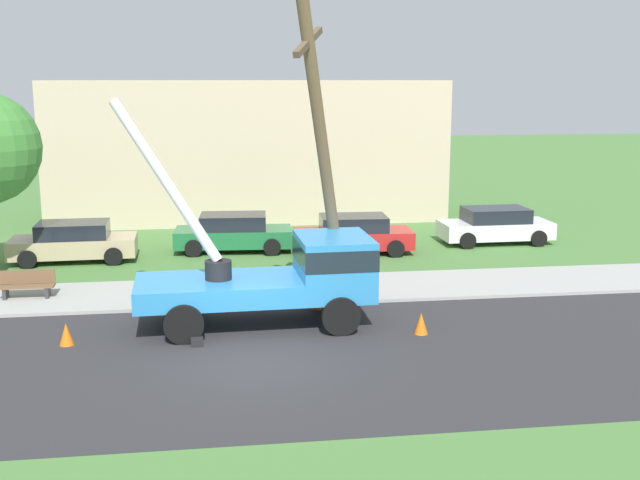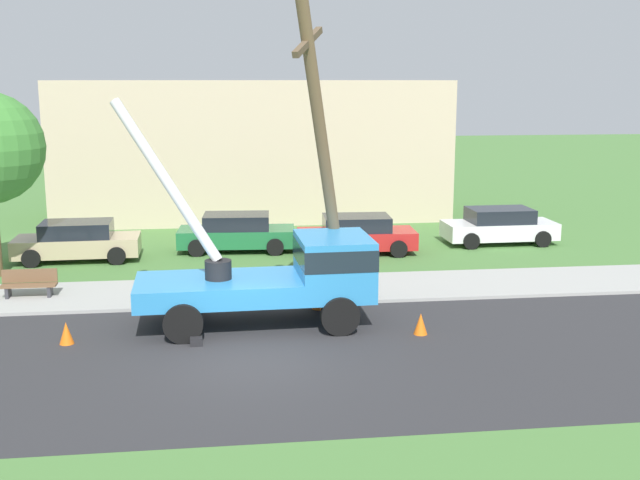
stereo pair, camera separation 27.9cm
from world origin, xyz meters
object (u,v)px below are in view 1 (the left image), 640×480
at_px(traffic_cone_curbside, 318,300).
at_px(parked_sedan_tan, 74,242).
at_px(traffic_cone_behind, 66,334).
at_px(parked_sedan_green, 233,233).
at_px(parked_sedan_red, 353,234).
at_px(traffic_cone_ahead, 421,323).
at_px(parked_sedan_white, 495,225).
at_px(leaning_utility_pole, 324,161).
at_px(utility_truck, 286,272).
at_px(park_bench, 27,285).

distance_m(traffic_cone_curbside, parked_sedan_tan, 10.70).
height_order(traffic_cone_behind, parked_sedan_tan, parked_sedan_tan).
height_order(traffic_cone_behind, parked_sedan_green, parked_sedan_green).
height_order(traffic_cone_behind, parked_sedan_red, parked_sedan_red).
bearing_deg(traffic_cone_behind, traffic_cone_ahead, -2.40).
height_order(parked_sedan_tan, parked_sedan_white, same).
relative_size(leaning_utility_pole, traffic_cone_ahead, 15.11).
height_order(parked_sedan_tan, parked_sedan_green, same).
bearing_deg(parked_sedan_white, leaning_utility_pole, -132.63).
relative_size(utility_truck, parked_sedan_red, 1.53).
xyz_separation_m(utility_truck, traffic_cone_ahead, (3.35, -1.40, -1.13)).
xyz_separation_m(leaning_utility_pole, parked_sedan_tan, (-7.95, 7.96, -3.61)).
distance_m(leaning_utility_pole, parked_sedan_white, 12.68).
xyz_separation_m(utility_truck, parked_sedan_red, (3.37, 8.40, -0.70)).
bearing_deg(park_bench, parked_sedan_green, 44.00).
xyz_separation_m(parked_sedan_green, parked_sedan_white, (10.43, 0.06, 0.00)).
distance_m(traffic_cone_ahead, parked_sedan_red, 9.81).
relative_size(parked_sedan_red, park_bench, 2.80).
bearing_deg(park_bench, parked_sedan_red, 25.48).
distance_m(leaning_utility_pole, traffic_cone_behind, 7.93).
distance_m(traffic_cone_behind, parked_sedan_green, 11.30).
bearing_deg(traffic_cone_ahead, parked_sedan_red, 89.88).
bearing_deg(parked_sedan_red, utility_truck, -111.87).
relative_size(parked_sedan_tan, park_bench, 2.78).
xyz_separation_m(utility_truck, parked_sedan_tan, (-6.85, 8.44, -0.70)).
xyz_separation_m(parked_sedan_tan, parked_sedan_green, (5.75, 0.91, 0.00)).
xyz_separation_m(traffic_cone_ahead, traffic_cone_curbside, (-2.33, 2.60, 0.00)).
distance_m(traffic_cone_curbside, parked_sedan_red, 7.59).
xyz_separation_m(traffic_cone_ahead, parked_sedan_green, (-4.45, 10.75, 0.43)).
xyz_separation_m(parked_sedan_red, parked_sedan_white, (5.95, 1.01, 0.00)).
relative_size(traffic_cone_behind, parked_sedan_tan, 0.13).
distance_m(utility_truck, traffic_cone_ahead, 3.80).
bearing_deg(traffic_cone_curbside, parked_sedan_green, 104.58).
height_order(parked_sedan_tan, parked_sedan_red, same).
distance_m(parked_sedan_green, parked_sedan_red, 4.57).
height_order(traffic_cone_ahead, parked_sedan_tan, parked_sedan_tan).
bearing_deg(traffic_cone_behind, leaning_utility_pole, 12.69).
bearing_deg(utility_truck, parked_sedan_red, 68.13).
xyz_separation_m(traffic_cone_curbside, parked_sedan_green, (-2.12, 8.15, 0.43)).
bearing_deg(parked_sedan_tan, park_bench, -95.95).
relative_size(leaning_utility_pole, traffic_cone_curbside, 15.11).
bearing_deg(parked_sedan_tan, parked_sedan_green, 9.00).
bearing_deg(park_bench, traffic_cone_curbside, -13.84).
bearing_deg(parked_sedan_red, parked_sedan_white, 9.64).
distance_m(traffic_cone_curbside, parked_sedan_green, 8.43).
relative_size(leaning_utility_pole, parked_sedan_green, 1.88).
relative_size(parked_sedan_tan, parked_sedan_white, 1.00).
distance_m(traffic_cone_ahead, park_bench, 11.72).
height_order(traffic_cone_curbside, parked_sedan_red, parked_sedan_red).
bearing_deg(parked_sedan_red, traffic_cone_ahead, -90.12).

